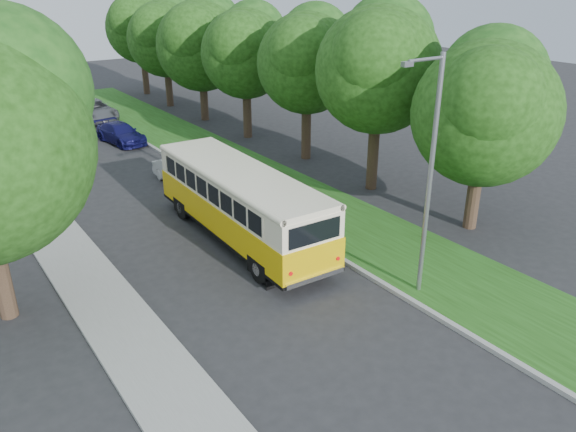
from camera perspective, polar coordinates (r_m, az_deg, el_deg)
ground at (r=19.12m, az=-1.46°, el=-8.39°), size 120.00×120.00×0.00m
curb at (r=24.54m, az=-0.93°, el=-0.64°), size 0.20×70.00×0.15m
grass_verge at (r=25.82m, az=3.39°, el=0.56°), size 4.50×70.00×0.13m
sidewalk at (r=21.51m, az=-19.90°, el=-5.87°), size 2.20×70.00×0.12m
treeline at (r=34.06m, az=-14.52°, el=15.70°), size 24.27×41.91×9.46m
lamppost_near at (r=18.10m, az=14.10°, el=4.33°), size 1.71×0.16×8.00m
lamppost_far at (r=30.47m, az=-26.72°, el=9.68°), size 1.71×0.16×7.50m
warning_sign at (r=27.25m, az=-23.93°, el=3.48°), size 0.56×0.10×2.50m
vintage_bus at (r=22.58m, az=-4.84°, el=1.10°), size 2.98×10.41×3.07m
car_silver at (r=25.84m, az=-6.86°, el=1.87°), size 2.01×4.03×1.32m
car_white at (r=29.67m, az=-11.05°, el=4.37°), size 1.43×3.77×1.23m
car_blue at (r=38.01m, az=-16.62°, el=8.05°), size 2.38×4.57×1.27m
car_grey at (r=44.86m, az=-19.10°, el=10.12°), size 2.51×5.31×1.47m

